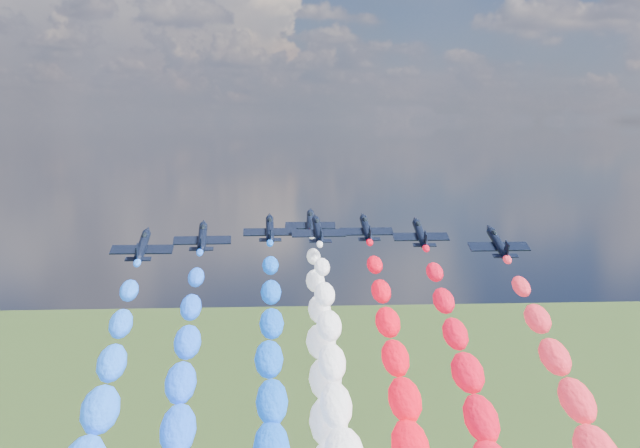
{
  "coord_description": "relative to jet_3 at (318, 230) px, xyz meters",
  "views": [
    {
      "loc": [
        -8.32,
        -130.11,
        126.1
      ],
      "look_at": [
        0.0,
        4.0,
        108.62
      ],
      "focal_mm": 44.27,
      "sensor_mm": 36.0,
      "label": 1
    }
  ],
  "objects": [
    {
      "name": "jet_0",
      "position": [
        -28.76,
        -16.58,
        0.0
      ],
      "size": [
        9.8,
        13.31,
        6.85
      ],
      "primitive_type": null,
      "rotation": [
        0.32,
        0.0,
        -0.01
      ],
      "color": "black"
    },
    {
      "name": "jet_1",
      "position": [
        -20.14,
        -7.41,
        0.0
      ],
      "size": [
        10.16,
        13.57,
        6.85
      ],
      "primitive_type": null,
      "rotation": [
        0.32,
        0.0,
        0.04
      ],
      "color": "black"
    },
    {
      "name": "jet_2",
      "position": [
        -8.68,
        1.96,
        0.0
      ],
      "size": [
        9.87,
        13.36,
        6.85
      ],
      "primitive_type": null,
      "rotation": [
        0.32,
        0.0,
        0.01
      ],
      "color": "black"
    },
    {
      "name": "jet_3",
      "position": [
        0.0,
        0.0,
        0.0
      ],
      "size": [
        10.26,
        13.64,
        6.85
      ],
      "primitive_type": null,
      "rotation": [
        0.32,
        0.0,
        0.04
      ],
      "color": "black"
    },
    {
      "name": "jet_4",
      "position": [
        -0.87,
        10.56,
        0.0
      ],
      "size": [
        10.44,
        13.77,
        6.85
      ],
      "primitive_type": null,
      "rotation": [
        0.32,
        0.0,
        -0.06
      ],
      "color": "black"
    },
    {
      "name": "jet_5",
      "position": [
        8.98,
        1.6,
        0.0
      ],
      "size": [
        9.87,
        13.36,
        6.85
      ],
      "primitive_type": null,
      "rotation": [
        0.32,
        0.0,
        0.01
      ],
      "color": "black"
    },
    {
      "name": "jet_6",
      "position": [
        17.65,
        -5.59,
        0.0
      ],
      "size": [
        9.76,
        13.28,
        6.85
      ],
      "primitive_type": null,
      "rotation": [
        0.32,
        0.0,
        -0.01
      ],
      "color": "black"
    },
    {
      "name": "jet_7",
      "position": [
        28.11,
        -17.19,
        0.0
      ],
      "size": [
        9.84,
        13.34,
        6.85
      ],
      "primitive_type": null,
      "rotation": [
        0.32,
        0.0,
        0.01
      ],
      "color": "black"
    }
  ]
}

